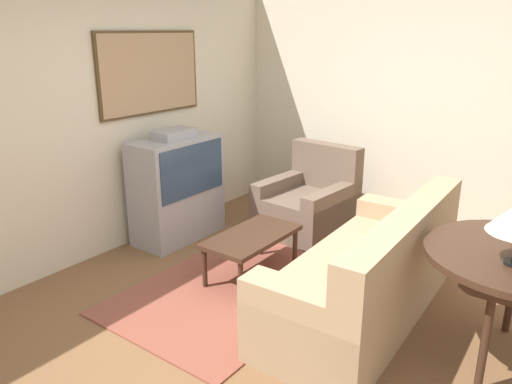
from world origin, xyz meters
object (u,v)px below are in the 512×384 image
tv (177,188)px  couch (369,276)px  coffee_table (252,239)px  armchair (308,205)px

tv → couch: (-0.22, -2.27, -0.23)m
tv → coffee_table: 1.22m
couch → armchair: armchair is taller
armchair → couch: bearing=-39.1°
armchair → tv: bearing=-131.8°
tv → coffee_table: size_ratio=1.27×
coffee_table → tv: bearing=77.5°
tv → armchair: size_ratio=1.18×
couch → coffee_table: bearing=-90.0°
couch → coffee_table: (-0.04, 1.10, 0.04)m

